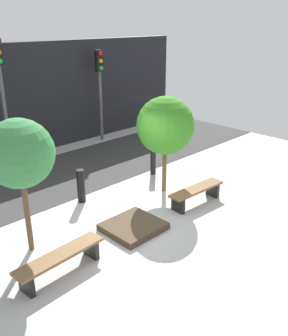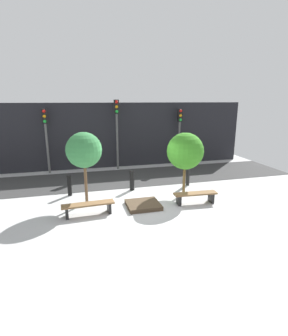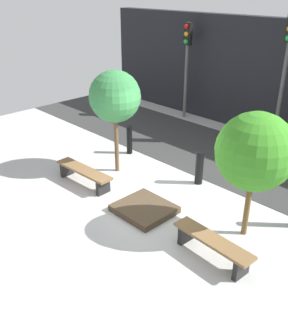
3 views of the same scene
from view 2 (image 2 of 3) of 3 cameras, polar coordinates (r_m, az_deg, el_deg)
The scene contains 14 objects.
ground_plane at distance 10.36m, azimuth -0.55°, elevation -7.87°, with size 18.00×18.00×0.00m, color #B7B7B7.
road_strip at distance 13.74m, azimuth -4.34°, elevation -2.16°, with size 18.00×3.37×0.01m, color #353535.
building_facade at distance 15.96m, azimuth -6.29°, elevation 7.13°, with size 16.20×0.50×3.81m, color black.
bench_left at distance 9.54m, azimuth -12.04°, elevation -8.19°, with size 1.86×0.50×0.44m.
bench_right at distance 10.51m, azimuth 11.10°, elevation -5.95°, with size 1.73×0.49×0.44m.
planter_bed at distance 10.10m, azimuth -0.17°, elevation -8.02°, with size 1.24×1.15×0.15m, color #463727.
tree_behind_left_bench at distance 10.12m, azimuth -12.95°, elevation 3.77°, with size 1.35×1.35×2.81m.
tree_behind_right_bench at distance 11.08m, azimuth 8.96°, elevation 3.62°, with size 1.54×1.54×2.66m.
bollard_far_left at distance 11.56m, azimuth -15.93°, elevation -3.67°, with size 0.17×0.17×0.89m, color black.
bollard_left at distance 11.79m, azimuth -2.63°, elevation -2.71°, with size 0.21×0.21×0.91m, color black.
bollard_center at distance 12.60m, azimuth 9.52°, elevation -1.44°, with size 0.17×0.17×1.04m, color black.
traffic_light_west at distance 15.06m, azimuth -20.62°, elevation 7.88°, with size 0.28×0.27×3.51m.
traffic_light_mid_west at distance 15.14m, azimuth -5.94°, elevation 9.89°, with size 0.28×0.27×3.98m.
traffic_light_mid_east at distance 16.22m, azimuth 7.77°, elevation 8.94°, with size 0.28×0.27×3.45m.
Camera 2 is at (-2.36, -9.28, 3.97)m, focal length 28.00 mm.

